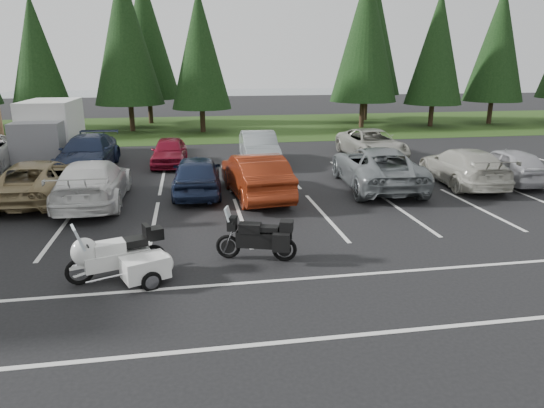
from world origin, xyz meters
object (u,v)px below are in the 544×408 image
(car_far_2, at_px, (169,152))
(adventure_motorcycle, at_px, (256,234))
(touring_motorcycle, at_px, (116,249))
(car_near_5, at_px, (255,175))
(car_far_4, at_px, (372,144))
(box_truck, at_px, (48,131))
(car_far_3, at_px, (259,148))
(cargo_trailer, at_px, (145,270))
(car_near_2, at_px, (40,180))
(car_near_3, at_px, (93,182))
(car_near_4, at_px, (197,175))
(car_near_7, at_px, (463,166))
(car_near_8, at_px, (507,165))
(car_far_1, at_px, (88,153))
(car_near_6, at_px, (376,167))

(car_far_2, relative_size, adventure_motorcycle, 1.72)
(car_far_2, bearing_deg, touring_motorcycle, -90.34)
(car_near_5, xyz_separation_m, car_far_4, (6.97, 6.55, -0.08))
(box_truck, height_order, car_far_3, box_truck)
(car_far_2, bearing_deg, cargo_trailer, -87.35)
(car_near_2, xyz_separation_m, car_far_4, (14.60, 5.69, -0.01))
(car_near_3, relative_size, car_near_4, 1.22)
(car_near_7, bearing_deg, touring_motorcycle, 33.33)
(car_near_8, bearing_deg, car_far_2, -20.30)
(box_truck, height_order, car_far_2, box_truck)
(car_near_3, height_order, car_far_3, car_near_3)
(car_far_3, bearing_deg, car_near_7, -35.21)
(box_truck, bearing_deg, car_near_4, -48.11)
(box_truck, xyz_separation_m, car_near_7, (17.82, -8.32, -0.71))
(car_far_1, xyz_separation_m, car_far_3, (7.95, 0.14, -0.01))
(car_near_2, height_order, car_far_4, car_near_2)
(car_near_5, relative_size, car_near_6, 0.85)
(car_near_8, xyz_separation_m, adventure_motorcycle, (-11.34, -6.45, -0.03))
(car_near_4, bearing_deg, car_near_6, -178.59)
(car_near_7, height_order, adventure_motorcycle, car_near_7)
(touring_motorcycle, height_order, adventure_motorcycle, touring_motorcycle)
(box_truck, distance_m, car_near_2, 8.15)
(car_near_7, xyz_separation_m, car_near_8, (2.03, 0.07, -0.02))
(car_near_3, height_order, car_near_7, car_near_3)
(car_near_7, distance_m, car_far_3, 9.36)
(car_near_2, height_order, car_near_7, car_near_7)
(box_truck, relative_size, car_near_7, 1.10)
(car_far_3, distance_m, touring_motorcycle, 13.47)
(car_far_4, bearing_deg, car_far_1, -179.53)
(car_near_7, height_order, car_far_1, car_far_1)
(touring_motorcycle, bearing_deg, car_far_4, 29.84)
(car_far_1, bearing_deg, car_near_7, -15.84)
(car_near_7, xyz_separation_m, touring_motorcycle, (-12.59, -6.85, -0.04))
(car_far_1, xyz_separation_m, car_far_4, (13.91, 0.60, -0.05))
(car_near_5, relative_size, car_near_7, 0.97)
(box_truck, distance_m, cargo_trailer, 16.76)
(car_near_5, height_order, adventure_motorcycle, car_near_5)
(car_near_5, relative_size, car_near_8, 1.16)
(box_truck, bearing_deg, car_near_3, -67.45)
(car_near_6, distance_m, car_far_2, 9.99)
(car_near_3, relative_size, car_far_2, 1.37)
(car_far_4, bearing_deg, car_far_3, -177.60)
(car_near_6, distance_m, car_near_7, 3.61)
(car_far_1, height_order, car_far_3, car_far_1)
(cargo_trailer, bearing_deg, touring_motorcycle, 121.06)
(car_near_6, relative_size, car_far_2, 1.49)
(car_near_6, bearing_deg, box_truck, -24.74)
(car_near_2, relative_size, touring_motorcycle, 2.11)
(car_near_7, distance_m, car_far_2, 13.19)
(cargo_trailer, distance_m, adventure_motorcycle, 2.80)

